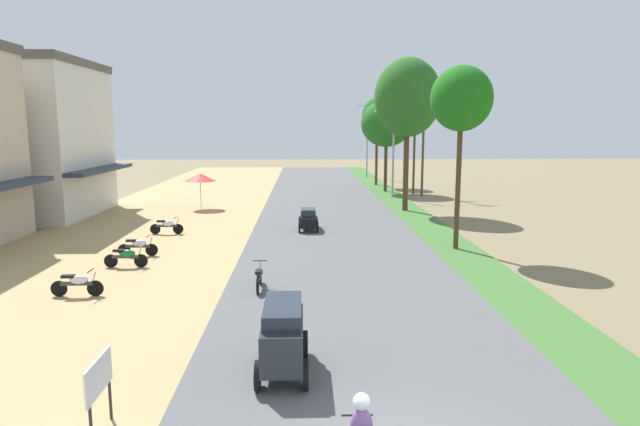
% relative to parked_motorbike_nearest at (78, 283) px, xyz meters
% --- Properties ---
extents(shophouse_mid, '(10.29, 9.30, 10.10)m').
position_rel_parked_motorbike_nearest_xyz_m(shophouse_mid, '(-10.54, 17.76, 4.50)').
color(shophouse_mid, silver).
rests_on(shophouse_mid, ground).
extents(parked_motorbike_nearest, '(1.80, 0.54, 0.94)m').
position_rel_parked_motorbike_nearest_xyz_m(parked_motorbike_nearest, '(0.00, 0.00, 0.00)').
color(parked_motorbike_nearest, black).
rests_on(parked_motorbike_nearest, dirt_shoulder).
extents(parked_motorbike_second, '(1.80, 0.54, 0.94)m').
position_rel_parked_motorbike_nearest_xyz_m(parked_motorbike_second, '(0.43, 3.89, 0.00)').
color(parked_motorbike_second, black).
rests_on(parked_motorbike_second, dirt_shoulder).
extents(parked_motorbike_third, '(1.80, 0.54, 0.94)m').
position_rel_parked_motorbike_nearest_xyz_m(parked_motorbike_third, '(0.32, 5.91, 0.00)').
color(parked_motorbike_third, black).
rests_on(parked_motorbike_third, dirt_shoulder).
extents(parked_motorbike_fourth, '(1.80, 0.54, 0.94)m').
position_rel_parked_motorbike_nearest_xyz_m(parked_motorbike_fourth, '(0.37, 10.99, 0.00)').
color(parked_motorbike_fourth, black).
rests_on(parked_motorbike_fourth, dirt_shoulder).
extents(street_signboard, '(0.06, 1.30, 1.50)m').
position_rel_parked_motorbike_nearest_xyz_m(street_signboard, '(3.92, -8.59, 0.55)').
color(street_signboard, '#262628').
rests_on(street_signboard, dirt_shoulder).
extents(vendor_umbrella, '(2.20, 2.20, 2.52)m').
position_rel_parked_motorbike_nearest_xyz_m(vendor_umbrella, '(0.49, 20.30, 1.75)').
color(vendor_umbrella, '#99999E').
rests_on(vendor_umbrella, dirt_shoulder).
extents(median_tree_nearest, '(2.86, 2.86, 8.62)m').
position_rel_parked_motorbike_nearest_xyz_m(median_tree_nearest, '(15.14, 7.00, 6.55)').
color(median_tree_nearest, '#4C351E').
rests_on(median_tree_nearest, median_strip).
extents(median_tree_second, '(4.52, 4.52, 10.46)m').
position_rel_parked_motorbike_nearest_xyz_m(median_tree_second, '(14.94, 19.06, 7.25)').
color(median_tree_second, '#4C351E').
rests_on(median_tree_second, median_strip).
extents(median_tree_third, '(4.53, 4.53, 8.16)m').
position_rel_parked_motorbike_nearest_xyz_m(median_tree_third, '(15.25, 30.35, 5.57)').
color(median_tree_third, '#4C351E').
rests_on(median_tree_third, median_strip).
extents(median_tree_fourth, '(3.02, 3.02, 8.67)m').
position_rel_parked_motorbike_nearest_xyz_m(median_tree_fourth, '(15.13, 35.72, 6.27)').
color(median_tree_fourth, '#4C351E').
rests_on(median_tree_fourth, median_strip).
extents(streetlamp_near, '(3.16, 0.20, 7.25)m').
position_rel_parked_motorbike_nearest_xyz_m(streetlamp_near, '(15.24, 26.32, 3.72)').
color(streetlamp_near, gray).
rests_on(streetlamp_near, median_strip).
extents(streetlamp_mid, '(3.16, 0.20, 8.32)m').
position_rel_parked_motorbike_nearest_xyz_m(streetlamp_mid, '(15.24, 44.73, 4.27)').
color(streetlamp_mid, gray).
rests_on(streetlamp_mid, median_strip).
extents(utility_pole_near, '(1.80, 0.20, 8.24)m').
position_rel_parked_motorbike_nearest_xyz_m(utility_pole_near, '(17.53, 29.02, 3.75)').
color(utility_pole_near, brown).
rests_on(utility_pole_near, ground).
extents(utility_pole_far, '(1.80, 0.20, 9.32)m').
position_rel_parked_motorbike_nearest_xyz_m(utility_pole_far, '(17.91, 27.29, 4.30)').
color(utility_pole_far, brown).
rests_on(utility_pole_far, ground).
extents(car_van_charcoal, '(1.19, 2.41, 1.67)m').
position_rel_parked_motorbike_nearest_xyz_m(car_van_charcoal, '(7.31, -6.12, 0.47)').
color(car_van_charcoal, '#282D33').
rests_on(car_van_charcoal, road_strip).
extents(car_sedan_black, '(1.10, 2.26, 1.19)m').
position_rel_parked_motorbike_nearest_xyz_m(car_sedan_black, '(8.08, 11.94, 0.19)').
color(car_sedan_black, black).
rests_on(car_sedan_black, road_strip).
extents(motorbike_ahead_second, '(0.54, 1.80, 0.94)m').
position_rel_parked_motorbike_nearest_xyz_m(motorbike_ahead_second, '(6.20, 0.63, 0.02)').
color(motorbike_ahead_second, black).
rests_on(motorbike_ahead_second, road_strip).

